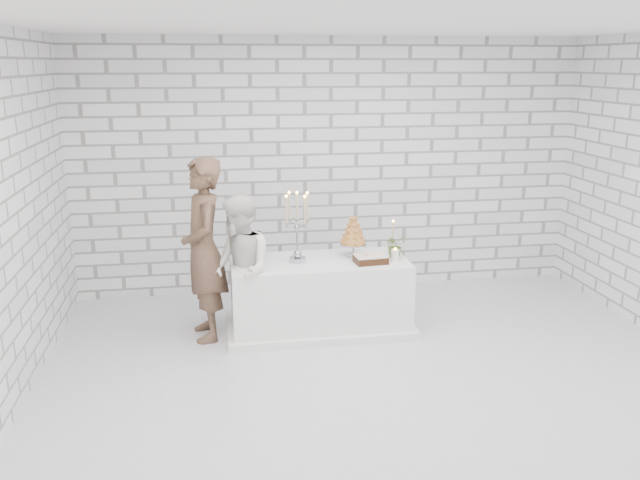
{
  "coord_description": "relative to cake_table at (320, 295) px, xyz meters",
  "views": [
    {
      "loc": [
        -1.38,
        -5.15,
        2.7
      ],
      "look_at": [
        -0.39,
        0.89,
        1.05
      ],
      "focal_mm": 36.96,
      "sensor_mm": 36.0,
      "label": 1
    }
  ],
  "objects": [
    {
      "name": "extra_taper",
      "position": [
        0.83,
        0.22,
        0.54
      ],
      "size": [
        0.06,
        0.06,
        0.32
      ],
      "primitive_type": "cylinder",
      "rotation": [
        0.0,
        0.0,
        -0.07
      ],
      "color": "#C9BC8D",
      "rests_on": "cake_table"
    },
    {
      "name": "croquembouche",
      "position": [
        0.37,
        0.1,
        0.6
      ],
      "size": [
        0.31,
        0.31,
        0.45
      ],
      "primitive_type": null,
      "rotation": [
        0.0,
        0.0,
        0.09
      ],
      "color": "#9D5C1F",
      "rests_on": "cake_table"
    },
    {
      "name": "pillar_candle",
      "position": [
        0.75,
        -0.14,
        0.44
      ],
      "size": [
        0.1,
        0.1,
        0.12
      ],
      "primitive_type": "cylinder",
      "rotation": [
        0.0,
        0.0,
        -0.27
      ],
      "color": "white",
      "rests_on": "cake_table"
    },
    {
      "name": "wall_back",
      "position": [
        0.35,
        1.31,
        1.12
      ],
      "size": [
        6.0,
        0.01,
        3.0
      ],
      "primitive_type": "cube",
      "color": "white",
      "rests_on": "ground"
    },
    {
      "name": "bride",
      "position": [
        -0.81,
        -0.17,
        0.37
      ],
      "size": [
        0.7,
        0.82,
        1.49
      ],
      "primitive_type": "imported",
      "rotation": [
        0.0,
        0.0,
        -1.37
      ],
      "color": "white",
      "rests_on": "ground"
    },
    {
      "name": "ceiling",
      "position": [
        0.35,
        -1.19,
        2.62
      ],
      "size": [
        6.0,
        5.0,
        0.01
      ],
      "primitive_type": "cube",
      "color": "white",
      "rests_on": "ground"
    },
    {
      "name": "groom",
      "position": [
        -1.16,
        0.0,
        0.54
      ],
      "size": [
        0.54,
        0.73,
        1.84
      ],
      "primitive_type": "imported",
      "rotation": [
        0.0,
        0.0,
        -1.42
      ],
      "color": "#4B362A",
      "rests_on": "ground"
    },
    {
      "name": "cake_table",
      "position": [
        0.0,
        0.0,
        0.0
      ],
      "size": [
        1.8,
        0.8,
        0.75
      ],
      "primitive_type": "cube",
      "color": "white",
      "rests_on": "ground"
    },
    {
      "name": "candelabra",
      "position": [
        -0.23,
        -0.0,
        0.74
      ],
      "size": [
        0.36,
        0.36,
        0.73
      ],
      "primitive_type": null,
      "rotation": [
        0.0,
        0.0,
        -0.27
      ],
      "color": "#A2A1AC",
      "rests_on": "cake_table"
    },
    {
      "name": "flowers",
      "position": [
        0.79,
        0.0,
        0.5
      ],
      "size": [
        0.28,
        0.27,
        0.25
      ],
      "primitive_type": "imported",
      "rotation": [
        0.0,
        0.0,
        0.39
      ],
      "color": "#3E7432",
      "rests_on": "cake_table"
    },
    {
      "name": "chocolate_cake",
      "position": [
        0.5,
        -0.16,
        0.42
      ],
      "size": [
        0.33,
        0.25,
        0.08
      ],
      "primitive_type": "cube",
      "rotation": [
        0.0,
        0.0,
        0.09
      ],
      "color": "black",
      "rests_on": "cake_table"
    },
    {
      "name": "wall_front",
      "position": [
        0.35,
        -3.69,
        1.12
      ],
      "size": [
        6.0,
        0.01,
        3.0
      ],
      "primitive_type": "cube",
      "color": "white",
      "rests_on": "ground"
    },
    {
      "name": "ground",
      "position": [
        0.35,
        -1.19,
        -0.38
      ],
      "size": [
        6.0,
        5.0,
        0.01
      ],
      "primitive_type": "cube",
      "color": "silver",
      "rests_on": "ground"
    }
  ]
}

